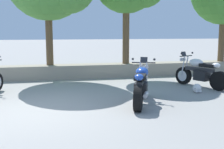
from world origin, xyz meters
TOP-DOWN VIEW (x-y plane):
  - ground_plane at (0.00, 0.00)m, footprint 120.00×120.00m
  - stone_wall at (0.00, 4.80)m, footprint 36.00×0.80m
  - motorcycle_blue_centre at (2.78, 0.17)m, footprint 1.06×1.95m
  - motorcycle_white_far_right at (5.47, 1.94)m, footprint 1.09×1.94m
  - rider_helmet at (4.92, 1.11)m, footprint 0.28×0.28m

SIDE VIEW (x-z plane):
  - ground_plane at x=0.00m, z-range 0.00..0.00m
  - rider_helmet at x=4.92m, z-range 0.00..0.28m
  - stone_wall at x=0.00m, z-range 0.00..0.55m
  - motorcycle_blue_centre at x=2.78m, z-range -0.10..1.07m
  - motorcycle_white_far_right at x=5.47m, z-range -0.10..1.07m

